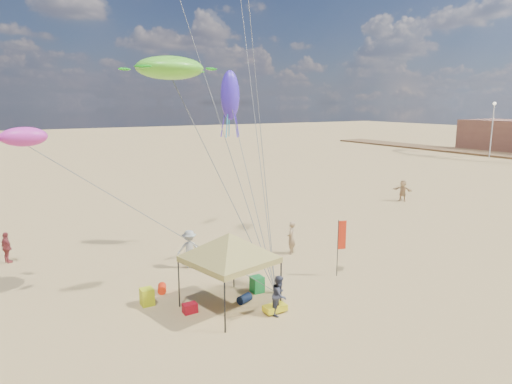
% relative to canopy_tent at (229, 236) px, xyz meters
% --- Properties ---
extents(ground, '(280.00, 280.00, 0.00)m').
position_rel_canopy_tent_xyz_m(ground, '(2.85, -0.26, -3.00)').
color(ground, tan).
rests_on(ground, ground).
extents(canopy_tent, '(5.71, 5.71, 3.60)m').
position_rel_canopy_tent_xyz_m(canopy_tent, '(0.00, 0.00, 0.00)').
color(canopy_tent, black).
rests_on(canopy_tent, ground).
extents(feather_flag, '(0.41, 0.13, 2.76)m').
position_rel_canopy_tent_xyz_m(feather_flag, '(6.08, 0.36, -1.14)').
color(feather_flag, black).
rests_on(feather_flag, ground).
extents(cooler_red, '(0.54, 0.38, 0.38)m').
position_rel_canopy_tent_xyz_m(cooler_red, '(-1.57, 0.39, -2.81)').
color(cooler_red, '#A80D1A').
rests_on(cooler_red, ground).
extents(cooler_blue, '(0.54, 0.38, 0.38)m').
position_rel_canopy_tent_xyz_m(cooler_blue, '(2.32, 3.24, -2.81)').
color(cooler_blue, '#121496').
rests_on(cooler_blue, ground).
extents(bag_navy, '(0.69, 0.54, 0.36)m').
position_rel_canopy_tent_xyz_m(bag_navy, '(0.72, 0.08, -2.82)').
color(bag_navy, black).
rests_on(bag_navy, ground).
extents(bag_orange, '(0.54, 0.69, 0.36)m').
position_rel_canopy_tent_xyz_m(bag_orange, '(-1.86, 2.83, -2.82)').
color(bag_orange, red).
rests_on(bag_orange, ground).
extents(chair_green, '(0.50, 0.50, 0.70)m').
position_rel_canopy_tent_xyz_m(chair_green, '(1.73, 0.76, -2.65)').
color(chair_green, green).
rests_on(chair_green, ground).
extents(chair_yellow, '(0.50, 0.50, 0.70)m').
position_rel_canopy_tent_xyz_m(chair_yellow, '(-2.79, 1.94, -2.65)').
color(chair_yellow, '#B6C315').
rests_on(chair_yellow, ground).
extents(crate_grey, '(0.34, 0.30, 0.28)m').
position_rel_canopy_tent_xyz_m(crate_grey, '(1.20, -1.31, -2.86)').
color(crate_grey, slate).
rests_on(crate_grey, ground).
extents(beach_cart, '(0.90, 0.50, 0.24)m').
position_rel_canopy_tent_xyz_m(beach_cart, '(1.30, -1.32, -2.80)').
color(beach_cart, yellow).
rests_on(beach_cart, ground).
extents(person_near_a, '(0.78, 0.77, 1.81)m').
position_rel_canopy_tent_xyz_m(person_near_a, '(5.96, 4.21, -2.09)').
color(person_near_a, tan).
rests_on(person_near_a, ground).
extents(person_near_b, '(0.97, 0.95, 1.57)m').
position_rel_canopy_tent_xyz_m(person_near_b, '(1.39, -1.49, -2.21)').
color(person_near_b, '#383B4D').
rests_on(person_near_b, ground).
extents(person_near_c, '(1.41, 1.12, 1.91)m').
position_rel_canopy_tent_xyz_m(person_near_c, '(0.39, 5.11, -2.04)').
color(person_near_c, silver).
rests_on(person_near_c, ground).
extents(person_far_a, '(0.73, 1.04, 1.63)m').
position_rel_canopy_tent_xyz_m(person_far_a, '(-7.43, 10.48, -2.18)').
color(person_far_a, '#993A3D').
rests_on(person_far_a, ground).
extents(person_far_c, '(1.10, 1.72, 1.77)m').
position_rel_canopy_tent_xyz_m(person_far_c, '(21.87, 10.62, -2.11)').
color(person_far_c, tan).
rests_on(person_far_c, ground).
extents(building_north, '(10.00, 14.00, 5.20)m').
position_rel_canopy_tent_xyz_m(building_north, '(69.85, 29.74, -0.40)').
color(building_north, '#8C5947').
rests_on(building_north, ground).
extents(lamp_north, '(0.50, 0.50, 8.25)m').
position_rel_canopy_tent_xyz_m(lamp_north, '(57.85, 25.74, 2.52)').
color(lamp_north, silver).
rests_on(lamp_north, ground).
extents(turtle_kite, '(3.36, 3.04, 0.92)m').
position_rel_canopy_tent_xyz_m(turtle_kite, '(-1.22, 2.60, 6.47)').
color(turtle_kite, '#5DCE2C').
rests_on(turtle_kite, ground).
extents(fish_kite, '(1.73, 1.27, 0.69)m').
position_rel_canopy_tent_xyz_m(fish_kite, '(-6.65, 2.79, 3.93)').
color(fish_kite, '#CE30A8').
rests_on(fish_kite, ground).
extents(squid_kite, '(1.15, 1.15, 2.68)m').
position_rel_canopy_tent_xyz_m(squid_kite, '(3.92, 7.32, 5.51)').
color(squid_kite, '#4529D6').
rests_on(squid_kite, ground).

